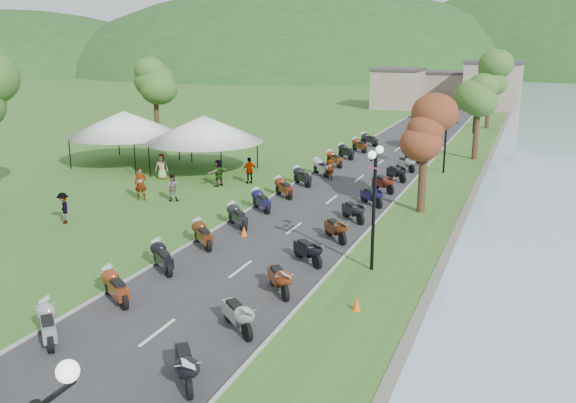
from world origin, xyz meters
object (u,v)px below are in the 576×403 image
(vendor_tent_main, at_px, (205,144))
(pedestrian_c, at_px, (65,223))
(pedestrian_a, at_px, (142,200))
(pedestrian_b, at_px, (173,201))

(vendor_tent_main, height_order, pedestrian_c, vendor_tent_main)
(vendor_tent_main, distance_m, pedestrian_c, 13.66)
(vendor_tent_main, bearing_deg, pedestrian_a, -87.64)
(pedestrian_a, xyz_separation_m, pedestrian_b, (1.78, 0.55, 0.00))
(vendor_tent_main, xyz_separation_m, pedestrian_b, (2.12, -7.61, -2.00))
(pedestrian_a, bearing_deg, vendor_tent_main, 67.23)
(pedestrian_c, bearing_deg, pedestrian_b, 110.08)
(pedestrian_a, height_order, pedestrian_c, pedestrian_a)
(pedestrian_b, distance_m, pedestrian_c, 6.49)
(pedestrian_b, relative_size, pedestrian_c, 1.01)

